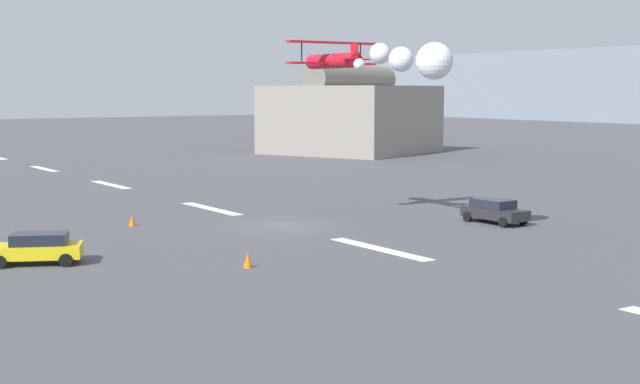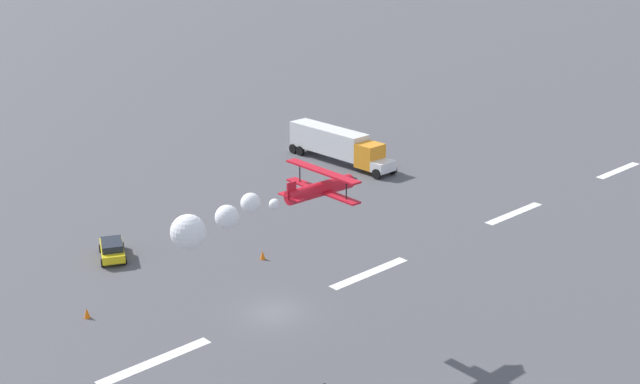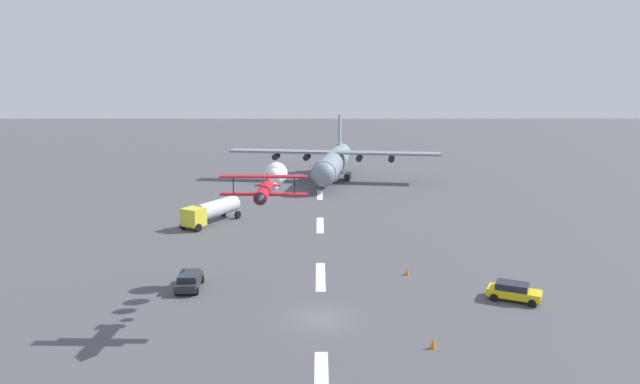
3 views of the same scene
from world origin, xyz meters
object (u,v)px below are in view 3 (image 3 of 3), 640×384
Objects in this scene: stunt_biplane_red at (272,179)px; traffic_cone_near at (433,343)px; cargo_transport_plane at (332,162)px; followme_car_yellow at (514,291)px; airport_staff_sedan at (189,280)px; fuel_tanker_truck at (211,210)px; traffic_cone_far at (407,271)px.

stunt_biplane_red is 18.95× the size of traffic_cone_near.
cargo_transport_plane is 58.57m from followme_car_yellow.
cargo_transport_plane is at bearing 4.78° from traffic_cone_near.
traffic_cone_near is at bearing -131.17° from stunt_biplane_red.
stunt_biplane_red is at bearing 86.02° from followme_car_yellow.
stunt_biplane_red is 12.12m from airport_staff_sedan.
airport_staff_sedan is at bearing 79.93° from stunt_biplane_red.
stunt_biplane_red is at bearing -158.23° from fuel_tanker_truck.
followme_car_yellow and airport_staff_sedan have the same top height.
stunt_biplane_red is (-55.40, 6.30, 6.68)m from cargo_transport_plane.
cargo_transport_plane reaches higher than airport_staff_sedan.
cargo_transport_plane reaches higher than traffic_cone_far.
fuel_tanker_truck is (24.78, 9.89, -8.39)m from stunt_biplane_red.
stunt_biplane_red is 3.03× the size of followme_car_yellow.
traffic_cone_far is (-50.38, -5.97, -3.09)m from cargo_transport_plane.
followme_car_yellow is at bearing -130.94° from fuel_tanker_truck.
traffic_cone_near is 15.35m from traffic_cone_far.
traffic_cone_far is (6.44, 8.02, -0.44)m from followme_car_yellow.
stunt_biplane_red is at bearing 173.51° from cargo_transport_plane.
traffic_cone_far is at bearing -173.25° from cargo_transport_plane.
cargo_transport_plane is 4.19× the size of fuel_tanker_truck.
stunt_biplane_red reaches higher than followme_car_yellow.
traffic_cone_near is at bearing 136.38° from followme_car_yellow.
followme_car_yellow reaches higher than traffic_cone_far.
cargo_transport_plane reaches higher than traffic_cone_near.
traffic_cone_near is 1.00× the size of traffic_cone_far.
cargo_transport_plane is at bearing -6.49° from stunt_biplane_red.
fuel_tanker_truck is 12.11× the size of traffic_cone_far.
followme_car_yellow is at bearing -43.62° from traffic_cone_near.
traffic_cone_near is (-8.91, 8.49, -0.44)m from followme_car_yellow.
fuel_tanker_truck is (-30.63, 16.20, -1.72)m from cargo_transport_plane.
stunt_biplane_red reaches higher than airport_staff_sedan.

